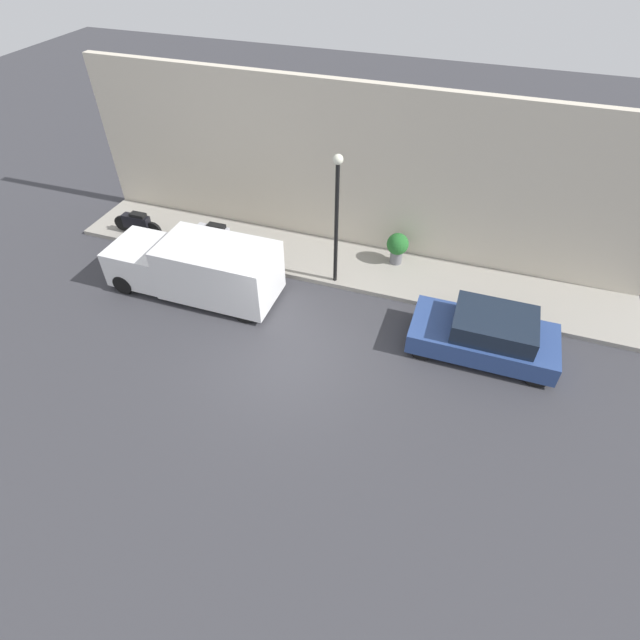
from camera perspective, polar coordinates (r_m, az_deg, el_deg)
ground_plane at (r=13.55m, az=-3.78°, el=-4.60°), size 60.00×60.00×0.00m
sidewalk at (r=16.79m, az=2.13°, el=6.56°), size 2.47×18.52×0.14m
building_facade at (r=16.60m, az=3.86°, el=16.65°), size 0.30×18.52×5.43m
parked_car at (r=14.05m, az=18.43°, el=-1.57°), size 1.83×3.84×1.30m
delivery_van at (r=15.62m, az=-14.01°, el=5.89°), size 1.89×5.26×1.79m
motorcycle_black at (r=19.04m, az=-20.18°, el=10.41°), size 0.30×1.88×0.83m
scooter_silver at (r=17.72m, az=-12.04°, el=9.67°), size 0.30×2.13×0.80m
streetlamp at (r=14.50m, az=1.93°, el=12.70°), size 0.29×0.29×4.15m
potted_plant at (r=16.52m, az=8.84°, el=8.35°), size 0.71×0.71×1.07m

